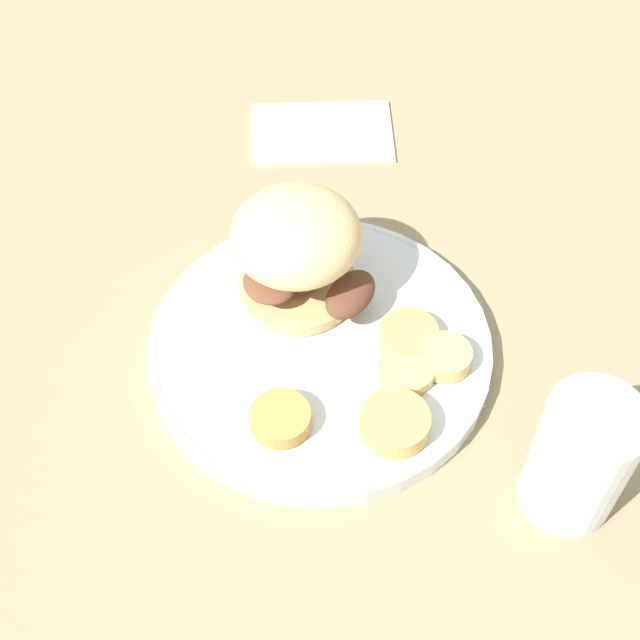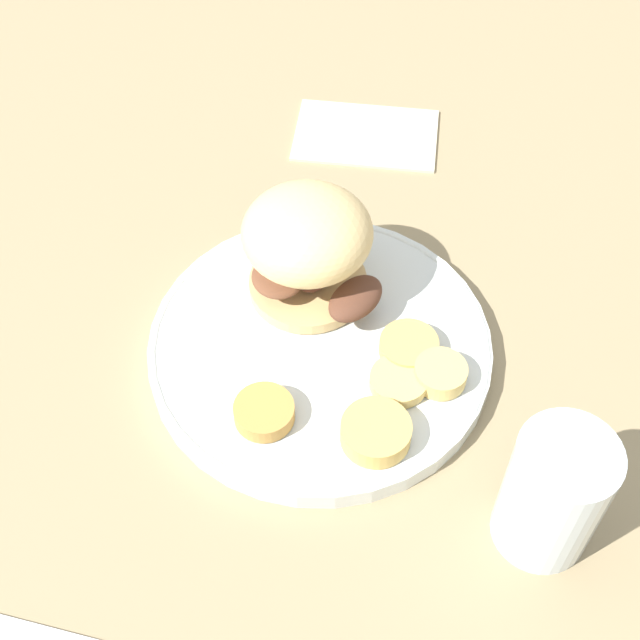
# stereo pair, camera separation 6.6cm
# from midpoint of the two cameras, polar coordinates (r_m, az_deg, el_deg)

# --- Properties ---
(ground_plane) EXTENTS (4.00, 4.00, 0.00)m
(ground_plane) POSITION_cam_midpoint_polar(r_m,az_deg,el_deg) (0.69, -2.72, -2.38)
(ground_plane) COLOR #937F5B
(dinner_plate) EXTENTS (0.26, 0.26, 0.02)m
(dinner_plate) POSITION_cam_midpoint_polar(r_m,az_deg,el_deg) (0.69, -2.75, -1.88)
(dinner_plate) COLOR silver
(dinner_plate) RESTS_ON ground_plane
(sandwich) EXTENTS (0.12, 0.11, 0.09)m
(sandwich) POSITION_cam_midpoint_polar(r_m,az_deg,el_deg) (0.67, -4.21, 4.49)
(sandwich) COLOR tan
(sandwich) RESTS_ON dinner_plate
(potato_round_0) EXTENTS (0.04, 0.04, 0.01)m
(potato_round_0) POSITION_cam_midpoint_polar(r_m,az_deg,el_deg) (0.66, 5.21, -2.58)
(potato_round_0) COLOR #DBB766
(potato_round_0) RESTS_ON dinner_plate
(potato_round_1) EXTENTS (0.05, 0.05, 0.02)m
(potato_round_1) POSITION_cam_midpoint_polar(r_m,az_deg,el_deg) (0.63, 1.80, -6.82)
(potato_round_1) COLOR tan
(potato_round_1) RESTS_ON dinner_plate
(potato_round_2) EXTENTS (0.04, 0.04, 0.01)m
(potato_round_2) POSITION_cam_midpoint_polar(r_m,az_deg,el_deg) (0.66, 2.68, -3.39)
(potato_round_2) COLOR #DBB766
(potato_round_2) RESTS_ON dinner_plate
(potato_round_3) EXTENTS (0.04, 0.04, 0.01)m
(potato_round_3) POSITION_cam_midpoint_polar(r_m,az_deg,el_deg) (0.63, -5.55, -6.52)
(potato_round_3) COLOR #BC8942
(potato_round_3) RESTS_ON dinner_plate
(potato_round_4) EXTENTS (0.04, 0.04, 0.01)m
(potato_round_4) POSITION_cam_midpoint_polar(r_m,az_deg,el_deg) (0.68, 2.95, -1.14)
(potato_round_4) COLOR tan
(potato_round_4) RESTS_ON dinner_plate
(drinking_glass) EXTENTS (0.06, 0.06, 0.10)m
(drinking_glass) POSITION_cam_midpoint_polar(r_m,az_deg,el_deg) (0.60, 13.32, -8.83)
(drinking_glass) COLOR silver
(drinking_glass) RESTS_ON ground_plane
(napkin) EXTENTS (0.16, 0.16, 0.01)m
(napkin) POSITION_cam_midpoint_polar(r_m,az_deg,el_deg) (0.87, -2.10, 11.86)
(napkin) COLOR beige
(napkin) RESTS_ON ground_plane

